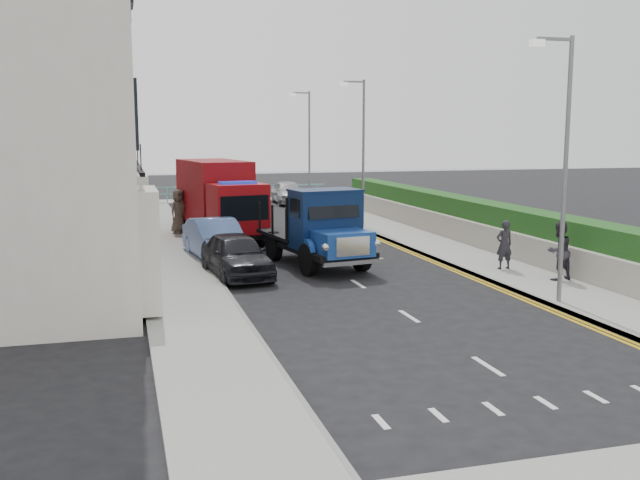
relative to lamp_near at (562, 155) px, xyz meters
The scene contains 22 objects.
ground 6.12m from the lamp_near, 154.42° to the left, with size 120.00×120.00×0.00m, color black.
pavement_west 14.98m from the lamp_near, 130.45° to the left, with size 2.40×38.00×0.12m, color gray.
pavement_east 11.74m from the lamp_near, 84.17° to the left, with size 2.60×38.00×0.12m, color gray.
promenade 31.53m from the lamp_near, 97.67° to the left, with size 30.00×2.50×0.12m, color gray.
sea_plane 62.27m from the lamp_near, 93.85° to the left, with size 120.00×120.00×0.00m, color slate.
terrace_west 20.52m from the lamp_near, 132.29° to the left, with size 6.31×30.20×14.25m.
garden_east 11.82m from the lamp_near, 74.59° to the left, with size 1.45×28.00×1.75m.
seafront_railing 30.68m from the lamp_near, 97.88° to the left, with size 13.00×0.08×1.11m.
lamp_near is the anchor object (origin of this frame).
lamp_mid 16.00m from the lamp_near, 90.00° to the left, with size 1.23×0.18×7.00m.
lamp_far 26.00m from the lamp_near, 90.00° to the left, with size 1.23×0.18×7.00m.
bedford_lorry 8.56m from the lamp_near, 123.85° to the left, with size 3.03×5.86×2.66m.
red_lorry 16.01m from the lamp_near, 116.18° to the left, with size 3.15×6.69×3.37m.
parked_car_front 10.27m from the lamp_near, 141.05° to the left, with size 1.67×4.16×1.42m, color black.
parked_car_mid 12.70m from the lamp_near, 129.33° to the left, with size 1.55×4.44×1.46m, color #506EAB.
parked_car_rear 16.25m from the lamp_near, 115.18° to the left, with size 2.22×5.46×1.58m, color silver.
seafront_car_left 28.19m from the lamp_near, 100.34° to the left, with size 2.20×4.76×1.32m, color black.
seafront_car_right 28.61m from the lamp_near, 91.37° to the left, with size 1.76×4.36×1.49m, color #A6A5AA.
pedestrian_east_near 5.47m from the lamp_near, 77.08° to the left, with size 0.59×0.39×1.62m, color #242228.
pedestrian_east_far 4.20m from the lamp_near, 54.70° to the left, with size 0.87×0.68×1.79m, color #2E2A33.
pedestrian_west_near 15.81m from the lamp_near, 131.00° to the left, with size 0.95×0.40×1.62m, color black.
pedestrian_west_far 18.23m from the lamp_near, 118.47° to the left, with size 0.95×0.62×1.95m, color #484034.
Camera 1 is at (-6.86, -18.14, 4.59)m, focal length 40.00 mm.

